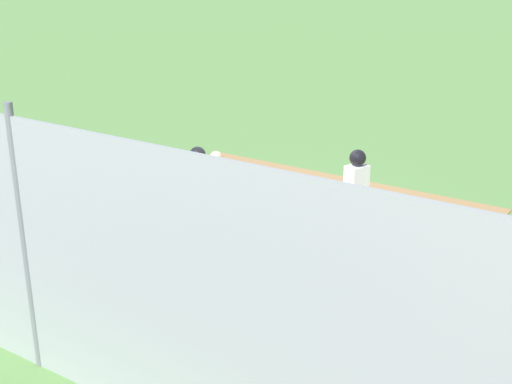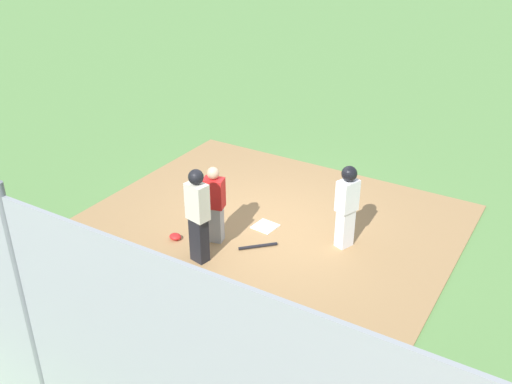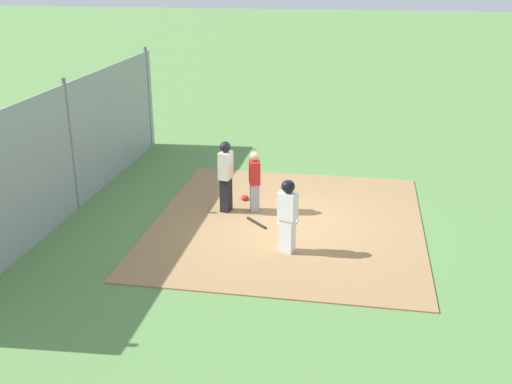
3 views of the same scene
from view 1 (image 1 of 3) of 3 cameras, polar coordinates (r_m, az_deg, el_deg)
The scene contains 9 objects.
ground_plane at distance 12.89m, azimuth 1.26°, elevation -2.71°, with size 140.00×140.00×0.00m, color #5B8947.
dirt_infield at distance 12.89m, azimuth 1.26°, elevation -2.65°, with size 7.20×6.40×0.03m, color #9E774C.
home_plate at distance 12.88m, azimuth 1.26°, elevation -2.55°, with size 0.44×0.44×0.02m, color white.
catcher at distance 12.19m, azimuth -3.28°, elevation 0.04°, with size 0.44×0.35×1.54m.
umpire at distance 11.53m, azimuth -4.78°, elevation -0.30°, with size 0.42×0.33×1.81m.
runner at distance 11.98m, azimuth 8.32°, elevation 0.25°, with size 0.38×0.45×1.65m.
baseball_bat at distance 12.18m, azimuth 0.51°, elevation -3.82°, with size 0.06×0.06×0.75m, color black.
catcher_mask at distance 12.57m, azimuth -6.74°, elevation -3.03°, with size 0.24×0.20×0.12m, color red.
backstop_fence at distance 8.53m, azimuth -18.57°, elevation -4.44°, with size 12.00×0.10×3.35m.
Camera 1 is at (6.30, -10.09, 4.99)m, focal length 48.13 mm.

